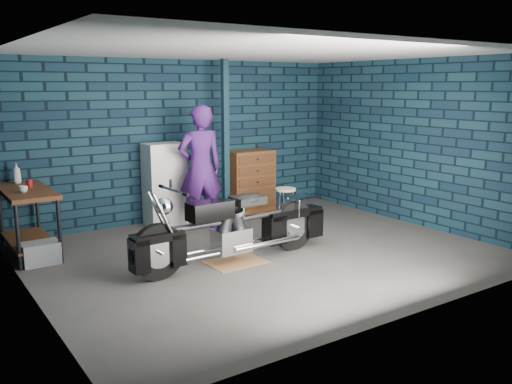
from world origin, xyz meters
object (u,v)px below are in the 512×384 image
(locker, at_px, (165,184))
(tool_chest, at_px, (250,181))
(storage_bin, at_px, (40,253))
(shop_stool, at_px, (285,206))
(motorcycle, at_px, (235,222))
(person, at_px, (200,168))
(workbench, at_px, (29,222))

(locker, height_order, tool_chest, locker)
(storage_bin, relative_size, shop_stool, 0.75)
(motorcycle, distance_m, storage_bin, 2.55)
(tool_chest, bearing_deg, person, -156.67)
(motorcycle, relative_size, tool_chest, 2.18)
(locker, bearing_deg, workbench, -167.85)
(tool_chest, distance_m, shop_stool, 1.15)
(person, bearing_deg, locker, -47.80)
(storage_bin, xyz_separation_m, shop_stool, (3.85, -0.14, 0.16))
(motorcycle, distance_m, shop_stool, 2.12)
(person, bearing_deg, shop_stool, 166.52)
(shop_stool, bearing_deg, person, 156.73)
(storage_bin, distance_m, tool_chest, 4.04)
(person, relative_size, locker, 1.46)
(locker, bearing_deg, tool_chest, 0.00)
(storage_bin, relative_size, tool_chest, 0.41)
(locker, bearing_deg, motorcycle, -91.99)
(workbench, height_order, motorcycle, motorcycle)
(motorcycle, bearing_deg, shop_stool, 33.15)
(locker, relative_size, tool_chest, 1.21)
(workbench, relative_size, motorcycle, 0.57)
(locker, bearing_deg, storage_bin, -156.08)
(workbench, xyz_separation_m, tool_chest, (3.91, 0.48, 0.10))
(workbench, bearing_deg, storage_bin, -87.71)
(shop_stool, bearing_deg, workbench, 170.59)
(person, distance_m, locker, 0.74)
(motorcycle, relative_size, person, 1.24)
(motorcycle, height_order, locker, locker)
(storage_bin, xyz_separation_m, tool_chest, (3.89, 0.98, 0.42))
(storage_bin, xyz_separation_m, locker, (2.21, 0.98, 0.53))
(storage_bin, height_order, locker, locker)
(person, relative_size, storage_bin, 4.32)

